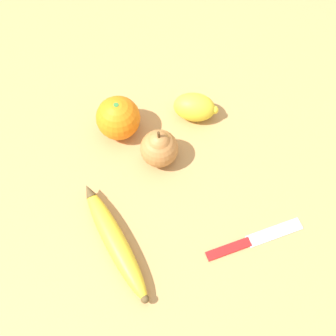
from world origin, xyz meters
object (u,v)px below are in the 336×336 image
orange (118,118)px  pear (159,147)px  lemon (195,107)px  banana (115,241)px  paring_knife (250,241)px

orange → pear: pear is taller
pear → lemon: size_ratio=0.90×
banana → lemon: size_ratio=2.37×
paring_knife → lemon: bearing=178.5°
lemon → orange: bearing=-4.3°
orange → paring_knife: size_ratio=0.46×
banana → orange: orange is taller
orange → lemon: bearing=175.7°
orange → lemon: orange is taller
orange → lemon: (-0.15, 0.01, -0.01)m
pear → paring_knife: pear is taller
banana → lemon: 0.30m
banana → lemon: bearing=-56.6°
banana → paring_knife: banana is taller
lemon → paring_knife: 0.28m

